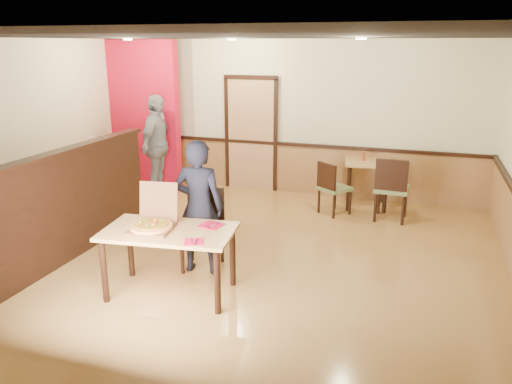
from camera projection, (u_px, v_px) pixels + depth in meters
floor at (223, 265)px, 6.38m from camera, size 7.00×7.00×0.00m
ceiling at (218, 36)px, 5.58m from camera, size 7.00×7.00×0.00m
wall_back at (293, 118)px, 9.16m from camera, size 7.00×0.00×7.00m
wainscot_back at (291, 169)px, 9.41m from camera, size 7.00×0.04×0.90m
chair_rail_back at (292, 144)px, 9.26m from camera, size 7.00×0.06×0.06m
back_door at (251, 135)px, 9.47m from camera, size 0.90×0.06×2.10m
booth_partition at (76, 200)px, 6.59m from camera, size 0.20×3.10×1.44m
red_accent_panel at (140, 115)px, 9.58m from camera, size 1.60×0.20×2.78m
spot_a at (128, 39)px, 7.92m from camera, size 0.14×0.14×0.02m
spot_b at (232, 39)px, 8.10m from camera, size 0.14×0.14×0.02m
spot_c at (361, 39)px, 6.53m from camera, size 0.14×0.14×0.02m
main_table at (169, 239)px, 5.49m from camera, size 1.52×0.99×0.77m
diner_chair at (203, 225)px, 6.23m from camera, size 0.56×0.56×0.99m
side_chair_left at (332, 186)px, 8.14m from camera, size 0.61×0.61×0.88m
side_chair_right at (392, 187)px, 7.81m from camera, size 0.53×0.53×1.04m
side_table at (367, 171)px, 8.50m from camera, size 0.85×0.85×0.81m
diner at (199, 207)px, 6.00m from camera, size 0.65×0.47×1.66m
passerby at (157, 146)px, 9.08m from camera, size 0.55×1.12×1.85m
pizza_box at (153, 224)px, 5.47m from camera, size 0.52×0.58×0.47m
pizza at (151, 226)px, 5.43m from camera, size 0.50×0.50×0.03m
napkin_near at (194, 242)px, 5.12m from camera, size 0.26×0.26×0.01m
napkin_far at (211, 225)px, 5.58m from camera, size 0.28×0.28×0.01m
condiment at (363, 156)px, 8.46m from camera, size 0.06×0.06×0.15m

